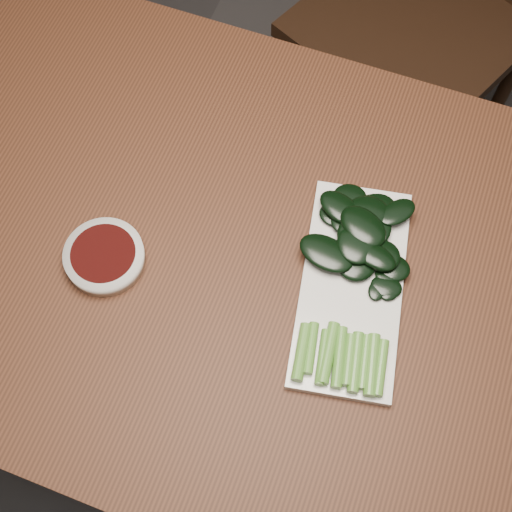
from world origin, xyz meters
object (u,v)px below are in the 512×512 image
serving_plate (351,287)px  gai_lan (357,265)px  sauce_bowl (105,257)px  table (266,280)px

serving_plate → gai_lan: 0.03m
sauce_bowl → gai_lan: 0.37m
sauce_bowl → gai_lan: gai_lan is taller
table → sauce_bowl: 0.25m
sauce_bowl → gai_lan: size_ratio=0.35×
table → sauce_bowl: size_ratio=12.01×
serving_plate → table: bearing=-179.1°
table → gai_lan: bearing=12.4°
gai_lan → serving_plate: bearing=-84.7°
gai_lan → table: bearing=-167.6°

